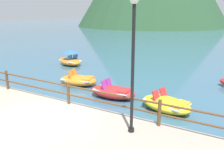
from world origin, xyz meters
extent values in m
plane|color=#38607A|center=(0.00, 40.00, 0.00)|extent=(200.00, 200.00, 0.00)
cylinder|color=brown|center=(-3.97, 1.55, 0.88)|extent=(0.12, 0.12, 0.95)
cylinder|color=brown|center=(0.00, 1.55, 0.88)|extent=(0.12, 0.12, 0.95)
cylinder|color=brown|center=(3.97, 1.55, 0.88)|extent=(0.12, 0.12, 0.95)
cylinder|color=brown|center=(0.00, 1.55, 1.21)|extent=(23.80, 0.07, 0.07)
cylinder|color=brown|center=(0.00, 1.55, 0.83)|extent=(23.80, 0.07, 0.07)
cylinder|color=black|center=(3.31, 0.72, 2.40)|extent=(0.10, 0.10, 4.01)
cylinder|color=black|center=(3.31, 0.72, 0.46)|extent=(0.20, 0.20, 0.12)
ellipsoid|color=orange|center=(-2.04, 4.83, 0.29)|extent=(2.50, 1.73, 0.58)
cube|color=silver|center=(-2.04, 4.83, 0.39)|extent=(1.96, 1.40, 0.06)
cube|color=orange|center=(-2.15, 4.54, 0.46)|extent=(0.48, 0.48, 0.08)
cube|color=orange|center=(-2.33, 4.50, 0.68)|extent=(0.29, 0.44, 0.43)
cube|color=orange|center=(-2.26, 5.04, 0.46)|extent=(0.48, 0.48, 0.08)
cube|color=orange|center=(-2.44, 5.00, 0.68)|extent=(0.29, 0.44, 0.43)
cube|color=orange|center=(-1.43, 4.96, 0.45)|extent=(0.68, 0.98, 0.12)
ellipsoid|color=orange|center=(-5.89, 8.78, 0.29)|extent=(2.51, 1.93, 0.57)
cube|color=silver|center=(-5.89, 8.78, 0.39)|extent=(1.97, 1.56, 0.06)
cube|color=blue|center=(-5.65, 8.99, 0.46)|extent=(0.50, 0.50, 0.08)
cube|color=blue|center=(-5.48, 8.94, 0.68)|extent=(0.31, 0.44, 0.43)
cube|color=blue|center=(-5.81, 8.48, 0.46)|extent=(0.50, 0.50, 0.08)
cube|color=blue|center=(-5.63, 8.42, 0.68)|extent=(0.31, 0.44, 0.43)
cube|color=orange|center=(-6.47, 8.96, 0.45)|extent=(0.74, 1.04, 0.12)
cone|color=blue|center=(-5.78, 8.75, 1.16)|extent=(1.59, 1.59, 0.22)
ellipsoid|color=yellow|center=(3.55, 3.82, 0.29)|extent=(2.60, 1.99, 0.57)
cube|color=silver|center=(3.55, 3.82, 0.39)|extent=(2.05, 1.60, 0.06)
cube|color=red|center=(3.31, 3.60, 0.46)|extent=(0.50, 0.50, 0.08)
cube|color=red|center=(3.13, 3.66, 0.68)|extent=(0.31, 0.44, 0.43)
cube|color=red|center=(3.47, 4.14, 0.46)|extent=(0.50, 0.50, 0.08)
cube|color=red|center=(3.29, 4.19, 0.68)|extent=(0.31, 0.44, 0.43)
cube|color=yellow|center=(4.16, 3.64, 0.45)|extent=(0.76, 1.08, 0.12)
ellipsoid|color=red|center=(0.76, 4.03, 0.29)|extent=(2.44, 1.28, 0.59)
cube|color=silver|center=(0.76, 4.03, 0.40)|extent=(1.90, 1.04, 0.06)
cube|color=purple|center=(0.59, 3.79, 0.47)|extent=(0.42, 0.42, 0.08)
cube|color=purple|center=(0.41, 3.78, 0.69)|extent=(0.22, 0.41, 0.43)
cube|color=purple|center=(0.57, 4.26, 0.47)|extent=(0.42, 0.42, 0.08)
cube|color=purple|center=(0.39, 4.25, 0.69)|extent=(0.22, 0.41, 0.43)
cube|color=red|center=(1.41, 4.06, 0.46)|extent=(0.56, 0.84, 0.12)
camera|label=1|loc=(6.08, -5.45, 4.16)|focal=36.70mm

